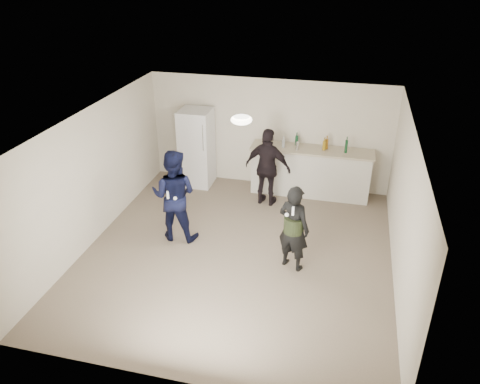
% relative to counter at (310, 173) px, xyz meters
% --- Properties ---
extents(floor, '(6.00, 6.00, 0.00)m').
position_rel_counter_xyz_m(floor, '(-1.02, -2.67, -0.53)').
color(floor, '#6B5B4C').
rests_on(floor, ground).
extents(ceiling, '(6.00, 6.00, 0.00)m').
position_rel_counter_xyz_m(ceiling, '(-1.02, -2.67, 1.98)').
color(ceiling, silver).
rests_on(ceiling, wall_back).
extents(wall_back, '(6.00, 0.00, 6.00)m').
position_rel_counter_xyz_m(wall_back, '(-1.02, 0.33, 0.72)').
color(wall_back, beige).
rests_on(wall_back, floor).
extents(wall_front, '(6.00, 0.00, 6.00)m').
position_rel_counter_xyz_m(wall_front, '(-1.02, -5.67, 0.72)').
color(wall_front, beige).
rests_on(wall_front, floor).
extents(wall_left, '(0.00, 6.00, 6.00)m').
position_rel_counter_xyz_m(wall_left, '(-3.77, -2.67, 0.72)').
color(wall_left, beige).
rests_on(wall_left, floor).
extents(wall_right, '(0.00, 6.00, 6.00)m').
position_rel_counter_xyz_m(wall_right, '(1.73, -2.67, 0.72)').
color(wall_right, beige).
rests_on(wall_right, floor).
extents(counter, '(2.60, 0.56, 1.05)m').
position_rel_counter_xyz_m(counter, '(0.00, 0.00, 0.00)').
color(counter, beige).
rests_on(counter, floor).
extents(counter_top, '(2.68, 0.64, 0.04)m').
position_rel_counter_xyz_m(counter_top, '(0.00, 0.00, 0.55)').
color(counter_top, '#B7AD8E').
rests_on(counter_top, counter).
extents(fridge, '(0.70, 0.70, 1.80)m').
position_rel_counter_xyz_m(fridge, '(-2.63, -0.07, 0.38)').
color(fridge, white).
rests_on(fridge, floor).
extents(fridge_handle, '(0.02, 0.02, 0.60)m').
position_rel_counter_xyz_m(fridge_handle, '(-2.35, -0.44, 0.78)').
color(fridge_handle, silver).
rests_on(fridge_handle, fridge).
extents(ceiling_dome, '(0.36, 0.36, 0.16)m').
position_rel_counter_xyz_m(ceiling_dome, '(-1.02, -2.37, 1.93)').
color(ceiling_dome, white).
rests_on(ceiling_dome, ceiling).
extents(shaker, '(0.08, 0.08, 0.17)m').
position_rel_counter_xyz_m(shaker, '(-0.31, -0.09, 0.65)').
color(shaker, silver).
rests_on(shaker, counter_top).
extents(man, '(0.90, 0.72, 1.79)m').
position_rel_counter_xyz_m(man, '(-2.29, -2.42, 0.37)').
color(man, '#0E133C').
rests_on(man, floor).
extents(woman, '(0.67, 0.57, 1.57)m').
position_rel_counter_xyz_m(woman, '(0.01, -2.85, 0.26)').
color(woman, black).
rests_on(woman, floor).
extents(camo_shorts, '(0.34, 0.34, 0.28)m').
position_rel_counter_xyz_m(camo_shorts, '(0.01, -2.85, 0.32)').
color(camo_shorts, '#293A1A').
rests_on(camo_shorts, woman).
extents(spectator, '(1.06, 0.59, 1.71)m').
position_rel_counter_xyz_m(spectator, '(-0.85, -0.68, 0.33)').
color(spectator, black).
rests_on(spectator, floor).
extents(remote_man, '(0.04, 0.04, 0.15)m').
position_rel_counter_xyz_m(remote_man, '(-2.29, -2.70, 0.53)').
color(remote_man, white).
rests_on(remote_man, man).
extents(nunchuk_man, '(0.07, 0.07, 0.07)m').
position_rel_counter_xyz_m(nunchuk_man, '(-2.17, -2.67, 0.45)').
color(nunchuk_man, white).
rests_on(nunchuk_man, man).
extents(remote_woman, '(0.04, 0.04, 0.15)m').
position_rel_counter_xyz_m(remote_woman, '(0.01, -3.10, 0.72)').
color(remote_woman, white).
rests_on(remote_woman, woman).
extents(nunchuk_woman, '(0.07, 0.07, 0.07)m').
position_rel_counter_xyz_m(nunchuk_woman, '(-0.09, -3.07, 0.62)').
color(nunchuk_woman, white).
rests_on(nunchuk_woman, woman).
extents(bottle_cluster, '(1.41, 0.26, 0.28)m').
position_rel_counter_xyz_m(bottle_cluster, '(0.10, 0.04, 0.68)').
color(bottle_cluster, silver).
rests_on(bottle_cluster, counter_top).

